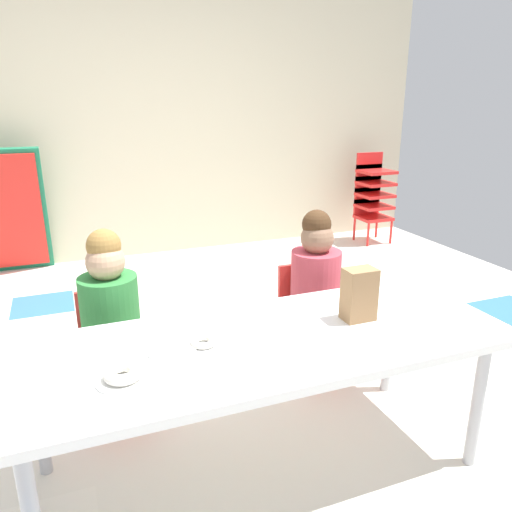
{
  "coord_description": "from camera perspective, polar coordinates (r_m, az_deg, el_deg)",
  "views": [
    {
      "loc": [
        -0.68,
        -2.41,
        1.47
      ],
      "look_at": [
        0.04,
        -0.57,
        0.84
      ],
      "focal_mm": 35.05,
      "sensor_mm": 36.0,
      "label": 1
    }
  ],
  "objects": [
    {
      "name": "paper_plate_near_edge",
      "position": [
        1.73,
        -14.91,
        -13.46
      ],
      "size": [
        0.18,
        0.18,
        0.01
      ],
      "primitive_type": "cylinder",
      "color": "white",
      "rests_on": "craft_table"
    },
    {
      "name": "kid_chair_red_stack",
      "position": [
        5.37,
        13.18,
        7.05
      ],
      "size": [
        0.32,
        0.3,
        0.92
      ],
      "color": "red",
      "rests_on": "ground_plane"
    },
    {
      "name": "paper_plate_center_table",
      "position": [
        1.87,
        -9.61,
        -10.47
      ],
      "size": [
        0.18,
        0.18,
        0.01
      ],
      "primitive_type": "cylinder",
      "color": "white",
      "rests_on": "craft_table"
    },
    {
      "name": "donut_powdered_on_plate",
      "position": [
        1.71,
        -14.97,
        -12.8
      ],
      "size": [
        0.13,
        0.13,
        0.04
      ],
      "primitive_type": "torus",
      "color": "white",
      "rests_on": "craft_table"
    },
    {
      "name": "paper_bag_brown",
      "position": [
        2.09,
        11.68,
        -4.31
      ],
      "size": [
        0.13,
        0.09,
        0.22
      ],
      "primitive_type": "cube",
      "color": "#9E754C",
      "rests_on": "craft_table"
    },
    {
      "name": "ground_plane",
      "position": [
        2.9,
        -5.08,
        -12.97
      ],
      "size": [
        5.88,
        4.77,
        0.02
      ],
      "color": "silver"
    },
    {
      "name": "seated_child_near_camera",
      "position": [
        2.36,
        -16.35,
        -5.78
      ],
      "size": [
        0.35,
        0.35,
        0.92
      ],
      "color": "red",
      "rests_on": "ground_plane"
    },
    {
      "name": "back_wall",
      "position": [
        4.84,
        -13.89,
        15.04
      ],
      "size": [
        5.88,
        0.1,
        2.57
      ],
      "primitive_type": "cube",
      "color": "beige",
      "rests_on": "ground_plane"
    },
    {
      "name": "craft_table",
      "position": [
        1.95,
        0.52,
        -10.79
      ],
      "size": [
        1.81,
        0.71,
        0.59
      ],
      "color": "white",
      "rests_on": "ground_plane"
    },
    {
      "name": "donut_powdered_loose",
      "position": [
        1.89,
        -6.02,
        -9.69
      ],
      "size": [
        0.1,
        0.1,
        0.03
      ],
      "primitive_type": "torus",
      "color": "white",
      "rests_on": "craft_table"
    },
    {
      "name": "seated_child_middle_seat",
      "position": [
        2.64,
        6.73,
        -2.65
      ],
      "size": [
        0.32,
        0.31,
        0.92
      ],
      "color": "red",
      "rests_on": "ground_plane"
    }
  ]
}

